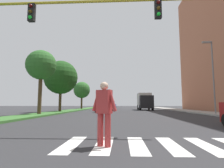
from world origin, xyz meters
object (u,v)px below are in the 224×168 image
at_px(tree_far, 61,77).
at_px(truck_box_delivery, 145,101).
at_px(traffic_light_gantry, 32,28).
at_px(sedan_midblock, 105,106).
at_px(street_lamp_right, 212,70).
at_px(tree_distant, 82,90).
at_px(pedestrian_performer, 104,110).
at_px(sedan_distant, 110,106).
at_px(sedan_far_horizon, 110,105).
at_px(tree_mid, 41,65).

distance_m(tree_far, truck_box_delivery, 16.22).
distance_m(traffic_light_gantry, sedan_midblock, 18.52).
height_order(tree_far, street_lamp_right, street_lamp_right).
height_order(tree_distant, traffic_light_gantry, traffic_light_gantry).
bearing_deg(pedestrian_performer, truck_box_delivery, 80.76).
bearing_deg(sedan_midblock, sedan_distant, 88.72).
relative_size(tree_far, traffic_light_gantry, 0.68).
bearing_deg(street_lamp_right, pedestrian_performer, -124.82).
distance_m(tree_distant, truck_box_delivery, 12.69).
relative_size(street_lamp_right, sedan_midblock, 1.63).
height_order(traffic_light_gantry, sedan_far_horizon, traffic_light_gantry).
relative_size(tree_mid, sedan_distant, 1.37).
height_order(tree_mid, street_lamp_right, street_lamp_right).
distance_m(traffic_light_gantry, truck_box_delivery, 27.90).
distance_m(sedan_far_horizon, truck_box_delivery, 14.66).
relative_size(traffic_light_gantry, sedan_far_horizon, 2.41).
height_order(traffic_light_gantry, sedan_midblock, traffic_light_gantry).
distance_m(tree_mid, sedan_far_horizon, 30.12).
distance_m(tree_distant, street_lamp_right, 24.49).
bearing_deg(sedan_far_horizon, tree_mid, -99.78).
xyz_separation_m(tree_mid, pedestrian_performer, (7.49, -12.47, -3.96)).
bearing_deg(tree_distant, truck_box_delivery, -10.37).
xyz_separation_m(sedan_far_horizon, truck_box_delivery, (7.15, -12.77, 0.83)).
xyz_separation_m(tree_distant, sedan_distant, (5.85, -1.87, -3.10)).
relative_size(traffic_light_gantry, sedan_distant, 2.22).
height_order(street_lamp_right, pedestrian_performer, street_lamp_right).
bearing_deg(tree_distant, pedestrian_performer, -76.48).
xyz_separation_m(tree_distant, traffic_light_gantry, (4.11, -28.78, 0.52)).
distance_m(traffic_light_gantry, sedan_distant, 27.21).
bearing_deg(tree_mid, tree_distant, 90.18).
relative_size(tree_far, street_lamp_right, 0.91).
height_order(tree_mid, sedan_midblock, tree_mid).
bearing_deg(tree_far, pedestrian_performer, -67.97).
height_order(tree_far, traffic_light_gantry, tree_far).
xyz_separation_m(pedestrian_performer, sedan_far_horizon, (-2.41, 41.89, -0.12)).
bearing_deg(pedestrian_performer, tree_far, 112.03).
xyz_separation_m(street_lamp_right, sedan_far_horizon, (-12.23, 27.77, -3.79)).
bearing_deg(sedan_distant, tree_distant, 162.28).
bearing_deg(tree_far, tree_distant, 88.75).
relative_size(sedan_midblock, sedan_far_horizon, 1.10).
bearing_deg(sedan_far_horizon, tree_distant, -116.00).
distance_m(tree_far, traffic_light_gantry, 17.28).
height_order(traffic_light_gantry, pedestrian_performer, traffic_light_gantry).
height_order(tree_mid, tree_distant, tree_mid).
height_order(sedan_midblock, truck_box_delivery, truck_box_delivery).
bearing_deg(sedan_far_horizon, tree_far, -103.43).
bearing_deg(truck_box_delivery, traffic_light_gantry, -107.13).
distance_m(tree_far, tree_distant, 12.09).
height_order(tree_distant, sedan_midblock, tree_distant).
bearing_deg(traffic_light_gantry, truck_box_delivery, 72.87).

